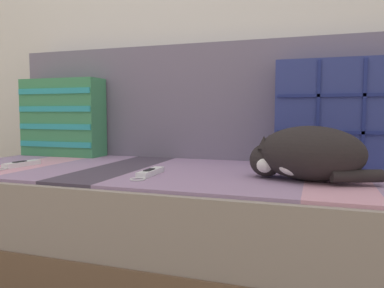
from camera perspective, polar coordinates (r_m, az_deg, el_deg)
name	(u,v)px	position (r m, az deg, el deg)	size (l,w,h in m)	color
ground_plane	(161,286)	(1.45, -4.77, -20.73)	(14.00, 14.00, 0.00)	#7A6651
couch	(172,222)	(1.48, -2.99, -11.71)	(1.87, 0.86, 0.41)	brown
sofa_backrest	(200,102)	(1.76, 1.30, 6.41)	(1.83, 0.14, 0.52)	slate
throw_pillow_quilted	(339,114)	(1.54, 21.56, 4.30)	(0.47, 0.14, 0.41)	navy
throw_pillow_striped	(63,118)	(1.94, -19.07, 3.82)	(0.41, 0.14, 0.37)	#3D8956
sleeping_cat	(305,155)	(1.21, 16.83, -1.57)	(0.39, 0.24, 0.17)	black
game_remote_near	(150,173)	(1.27, -6.48, -4.37)	(0.05, 0.20, 0.02)	white
game_remote_far	(20,164)	(1.61, -24.68, -2.82)	(0.06, 0.21, 0.02)	white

